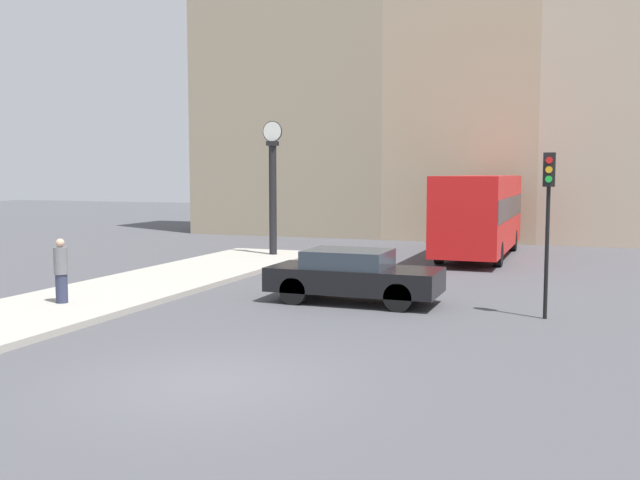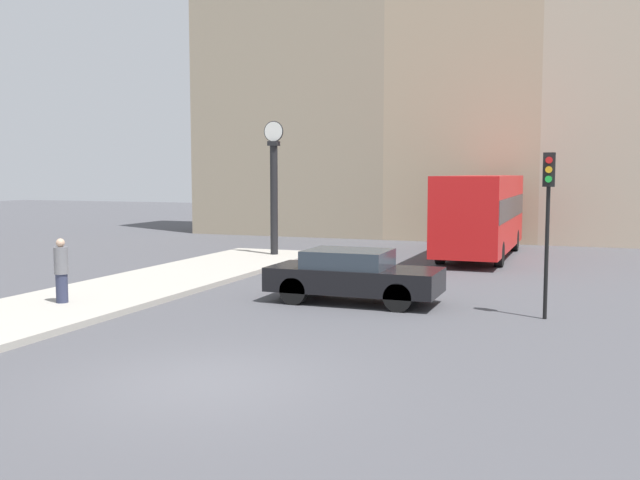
{
  "view_description": "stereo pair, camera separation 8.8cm",
  "coord_description": "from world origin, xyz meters",
  "px_view_note": "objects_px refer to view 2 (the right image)",
  "views": [
    {
      "loc": [
        5.53,
        -9.7,
        3.29
      ],
      "look_at": [
        -0.84,
        7.43,
        1.58
      ],
      "focal_mm": 40.0,
      "sensor_mm": 36.0,
      "label": 1
    },
    {
      "loc": [
        5.61,
        -9.66,
        3.29
      ],
      "look_at": [
        -0.84,
        7.43,
        1.58
      ],
      "focal_mm": 40.0,
      "sensor_mm": 36.0,
      "label": 2
    }
  ],
  "objects_px": {
    "traffic_light_far": "(548,200)",
    "street_clock": "(274,188)",
    "sedan_car": "(353,275)",
    "bus_distant": "(481,211)",
    "pedestrian_grey_jacket": "(61,271)"
  },
  "relations": [
    {
      "from": "sedan_car",
      "to": "street_clock",
      "type": "bearing_deg",
      "value": 126.03
    },
    {
      "from": "bus_distant",
      "to": "pedestrian_grey_jacket",
      "type": "height_order",
      "value": "bus_distant"
    },
    {
      "from": "traffic_light_far",
      "to": "street_clock",
      "type": "bearing_deg",
      "value": 141.3
    },
    {
      "from": "sedan_car",
      "to": "bus_distant",
      "type": "height_order",
      "value": "bus_distant"
    },
    {
      "from": "street_clock",
      "to": "pedestrian_grey_jacket",
      "type": "distance_m",
      "value": 11.47
    },
    {
      "from": "bus_distant",
      "to": "traffic_light_far",
      "type": "xyz_separation_m",
      "value": [
        3.08,
        -11.63,
        0.88
      ]
    },
    {
      "from": "sedan_car",
      "to": "street_clock",
      "type": "distance_m",
      "value": 10.12
    },
    {
      "from": "bus_distant",
      "to": "pedestrian_grey_jacket",
      "type": "distance_m",
      "value": 16.59
    },
    {
      "from": "sedan_car",
      "to": "bus_distant",
      "type": "distance_m",
      "value": 11.37
    },
    {
      "from": "traffic_light_far",
      "to": "street_clock",
      "type": "height_order",
      "value": "street_clock"
    },
    {
      "from": "sedan_car",
      "to": "traffic_light_far",
      "type": "height_order",
      "value": "traffic_light_far"
    },
    {
      "from": "bus_distant",
      "to": "street_clock",
      "type": "height_order",
      "value": "street_clock"
    },
    {
      "from": "sedan_car",
      "to": "bus_distant",
      "type": "relative_size",
      "value": 0.49
    },
    {
      "from": "pedestrian_grey_jacket",
      "to": "street_clock",
      "type": "bearing_deg",
      "value": 87.25
    },
    {
      "from": "sedan_car",
      "to": "street_clock",
      "type": "relative_size",
      "value": 0.85
    }
  ]
}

